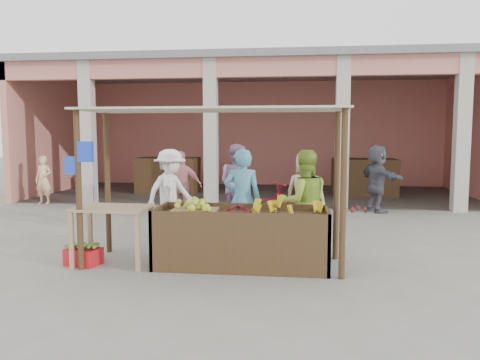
# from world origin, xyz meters

# --- Properties ---
(ground) EXTENTS (60.00, 60.00, 0.00)m
(ground) POSITION_xyz_m (0.00, 0.00, 0.00)
(ground) COLOR slate
(ground) RESTS_ON ground
(market_building) EXTENTS (14.40, 6.40, 4.20)m
(market_building) POSITION_xyz_m (0.05, 8.93, 2.70)
(market_building) COLOR tan
(market_building) RESTS_ON ground
(fruit_stall) EXTENTS (2.60, 0.95, 0.80)m
(fruit_stall) POSITION_xyz_m (0.50, 0.00, 0.40)
(fruit_stall) COLOR #48321C
(fruit_stall) RESTS_ON ground
(stall_awning) EXTENTS (4.09, 1.35, 2.39)m
(stall_awning) POSITION_xyz_m (-0.01, 0.06, 1.98)
(stall_awning) COLOR #48321C
(stall_awning) RESTS_ON ground
(banana_heap) EXTENTS (1.09, 0.60, 0.20)m
(banana_heap) POSITION_xyz_m (1.12, 0.06, 0.90)
(banana_heap) COLOR yellow
(banana_heap) RESTS_ON fruit_stall
(melon_tray) EXTENTS (0.68, 0.59, 0.19)m
(melon_tray) POSITION_xyz_m (-0.23, 0.01, 0.89)
(melon_tray) COLOR #9A754F
(melon_tray) RESTS_ON fruit_stall
(berry_heap) EXTENTS (0.43, 0.35, 0.14)m
(berry_heap) POSITION_xyz_m (0.44, 0.06, 0.87)
(berry_heap) COLOR maroon
(berry_heap) RESTS_ON fruit_stall
(side_table) EXTENTS (1.13, 0.77, 0.90)m
(side_table) POSITION_xyz_m (-1.48, -0.14, 0.76)
(side_table) COLOR #A18060
(side_table) RESTS_ON ground
(papaya_pile) EXTENTS (0.62, 0.35, 0.18)m
(papaya_pile) POSITION_xyz_m (-1.48, -0.14, 0.99)
(papaya_pile) COLOR #4C7F29
(papaya_pile) RESTS_ON side_table
(red_crate) EXTENTS (0.56, 0.46, 0.26)m
(red_crate) POSITION_xyz_m (-1.93, -0.21, 0.13)
(red_crate) COLOR red
(red_crate) RESTS_ON ground
(plantain_bundle) EXTENTS (0.40, 0.28, 0.08)m
(plantain_bundle) POSITION_xyz_m (-1.93, -0.21, 0.30)
(plantain_bundle) COLOR #4F802E
(plantain_bundle) RESTS_ON red_crate
(produce_sacks) EXTENTS (0.93, 0.69, 0.56)m
(produce_sacks) POSITION_xyz_m (2.84, 5.29, 0.28)
(produce_sacks) COLOR maroon
(produce_sacks) RESTS_ON ground
(vendor_blue) EXTENTS (0.71, 0.52, 1.88)m
(vendor_blue) POSITION_xyz_m (0.40, 0.98, 0.94)
(vendor_blue) COLOR #55AAD2
(vendor_blue) RESTS_ON ground
(vendor_green) EXTENTS (0.98, 0.70, 1.84)m
(vendor_green) POSITION_xyz_m (1.45, 0.79, 0.92)
(vendor_green) COLOR #9DC53E
(vendor_green) RESTS_ON ground
(motorcycle) EXTENTS (1.44, 2.17, 1.08)m
(motorcycle) POSITION_xyz_m (0.50, 2.26, 0.54)
(motorcycle) COLOR #A40E23
(motorcycle) RESTS_ON ground
(shopper_a) EXTENTS (1.18, 1.30, 1.84)m
(shopper_a) POSITION_xyz_m (-1.19, 2.13, 0.92)
(shopper_a) COLOR white
(shopper_a) RESTS_ON ground
(shopper_b) EXTENTS (1.06, 0.64, 1.71)m
(shopper_b) POSITION_xyz_m (-1.33, 3.62, 0.86)
(shopper_b) COLOR #DB888A
(shopper_b) RESTS_ON ground
(shopper_c) EXTENTS (1.01, 0.79, 1.83)m
(shopper_c) POSITION_xyz_m (1.49, 2.34, 0.92)
(shopper_c) COLOR tan
(shopper_c) RESTS_ON ground
(shopper_d) EXTENTS (1.29, 1.83, 1.83)m
(shopper_d) POSITION_xyz_m (3.37, 5.33, 0.91)
(shopper_d) COLOR #4D4E5A
(shopper_d) RESTS_ON ground
(shopper_e) EXTENTS (0.59, 0.48, 1.45)m
(shopper_e) POSITION_xyz_m (-5.85, 5.60, 0.72)
(shopper_e) COLOR #F6C788
(shopper_e) RESTS_ON ground
(shopper_f) EXTENTS (1.09, 0.98, 1.94)m
(shopper_f) POSITION_xyz_m (-0.05, 3.62, 0.97)
(shopper_f) COLOR gray
(shopper_f) RESTS_ON ground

